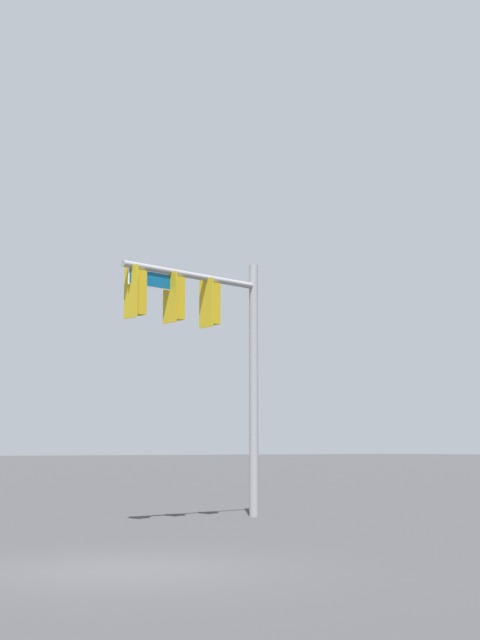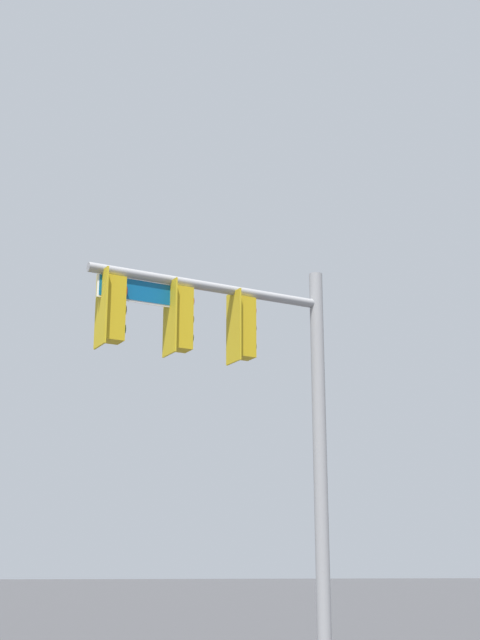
% 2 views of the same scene
% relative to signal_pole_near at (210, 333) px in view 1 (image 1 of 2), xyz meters
% --- Properties ---
extents(ground_plane, '(400.00, 400.00, 0.00)m').
position_rel_signal_pole_near_xyz_m(ground_plane, '(6.05, 7.22, -4.82)').
color(ground_plane, '#38383A').
extents(signal_pole_near, '(4.56, 1.09, 6.88)m').
position_rel_signal_pole_near_xyz_m(signal_pole_near, '(0.00, 0.00, 0.00)').
color(signal_pole_near, gray).
rests_on(signal_pole_near, ground_plane).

